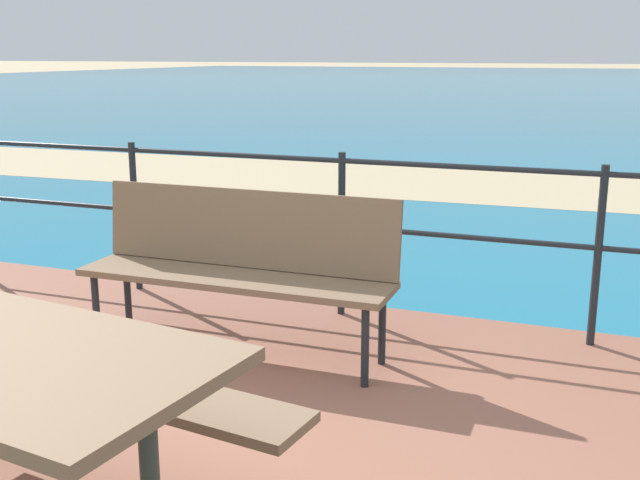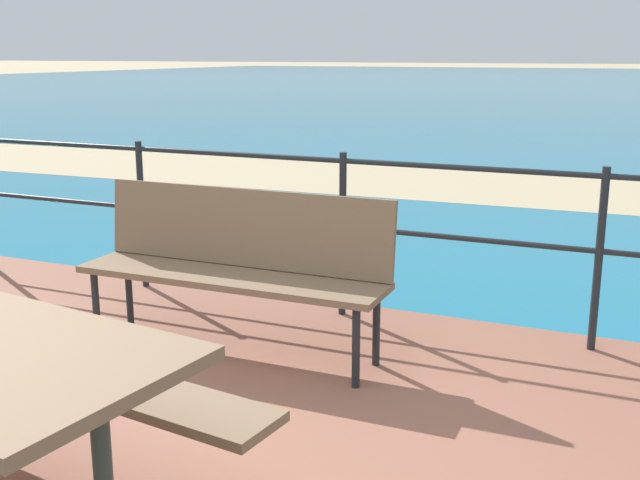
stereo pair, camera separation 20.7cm
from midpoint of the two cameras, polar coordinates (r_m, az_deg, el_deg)
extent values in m
cube|color=teal|center=(41.94, 18.92, 10.79)|extent=(90.00, 90.00, 0.01)
cube|color=tan|center=(9.95, 11.32, 3.99)|extent=(54.06, 4.43, 0.01)
cube|color=#7A6047|center=(2.96, -18.22, -9.78)|extent=(1.72, 0.49, 0.04)
cube|color=#7A6047|center=(4.09, -7.86, -2.84)|extent=(1.71, 0.41, 0.04)
cube|color=#7A6047|center=(4.19, -6.81, 0.85)|extent=(1.71, 0.09, 0.42)
cylinder|color=#1E2328|center=(4.45, -17.56, -4.90)|extent=(0.04, 0.04, 0.43)
cylinder|color=#1E2328|center=(4.67, -15.32, -3.84)|extent=(0.04, 0.04, 0.43)
cylinder|color=#1E2328|center=(3.74, 1.77, -7.81)|extent=(0.04, 0.04, 0.43)
cylinder|color=#1E2328|center=(4.00, 3.16, -6.33)|extent=(0.04, 0.04, 0.43)
cylinder|color=#1E2328|center=(5.36, -14.61, 1.66)|extent=(0.04, 0.04, 1.01)
cylinder|color=#1E2328|center=(4.68, 0.34, 0.38)|extent=(0.04, 0.04, 1.01)
cylinder|color=#1E2328|center=(4.40, 18.65, -1.21)|extent=(0.04, 0.04, 1.01)
cylinder|color=#1E2328|center=(4.59, 0.35, 5.90)|extent=(5.90, 0.03, 0.03)
cylinder|color=#1E2328|center=(4.67, 0.34, 0.98)|extent=(5.90, 0.03, 0.03)
camera|label=1|loc=(0.10, -91.30, -0.32)|focal=43.14mm
camera|label=2|loc=(0.10, 88.70, 0.32)|focal=43.14mm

